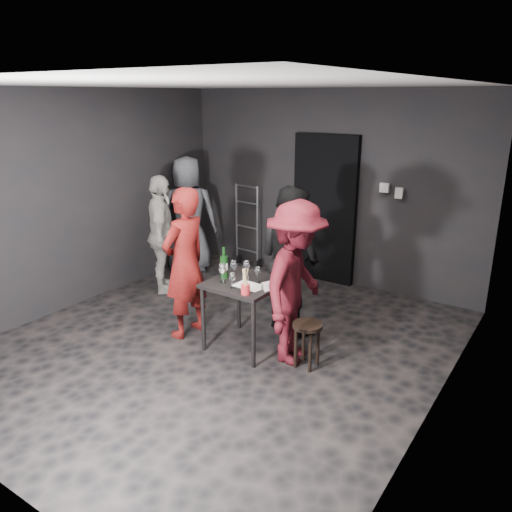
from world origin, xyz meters
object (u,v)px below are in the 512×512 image
Objects in this scene: hand_truck at (245,254)px; server_red at (185,254)px; wine_bottle at (224,266)px; bystander_grey at (188,205)px; man_maroon at (296,275)px; stool at (307,334)px; woman_black at (290,251)px; breadstick_cup at (245,282)px; tasting_table at (245,290)px; bystander_cream at (161,231)px.

hand_truck is 2.46m from server_red.
bystander_grey is at bearing 139.94° from wine_bottle.
hand_truck is 0.71× the size of man_maroon.
stool is 3.37m from bystander_grey.
breadstick_cup is at bearing 109.67° from woman_black.
man_maroon is at bearing -40.20° from hand_truck.
bystander_grey is at bearing 151.56° from stool.
stool is at bearing -0.51° from tasting_table.
tasting_table is at bearing 86.70° from man_maroon.
server_red is at bearing 88.61° from man_maroon.
wine_bottle is 1.22× the size of breadstick_cup.
stool is at bearing 26.41° from breadstick_cup.
stool is 0.80m from breadstick_cup.
woman_black is at bearing -36.31° from hand_truck.
bystander_cream reaches higher than wine_bottle.
server_red is 1.03× the size of man_maroon.
hand_truck reaches higher than tasting_table.
wine_bottle reaches higher than tasting_table.
bystander_cream is (-2.61, 0.69, 0.51)m from stool.
stool is at bearing -147.18° from bystander_cream.
breadstick_cup reaches higher than stool.
tasting_table is at bearing 101.38° from server_red.
woman_black reaches higher than tasting_table.
man_maroon is (0.57, 0.05, 0.27)m from tasting_table.
tasting_table is 0.80m from server_red.
bystander_grey is (-2.91, 1.57, 0.67)m from stool.
wine_bottle is (-0.25, -0.04, 0.23)m from tasting_table.
woman_black is (0.86, 0.82, -0.02)m from server_red.
bystander_cream is (-1.13, 0.80, -0.08)m from server_red.
hand_truck reaches higher than stool.
server_red reaches higher than man_maroon.
woman_black is at bearing 119.71° from bystander_grey.
woman_black is 0.78m from man_maroon.
wine_bottle is at bearing 101.66° from server_red.
stool is 1.38× the size of wine_bottle.
breadstick_cup is (0.93, -0.17, -0.07)m from server_red.
server_red is 5.58× the size of wine_bottle.
breadstick_cup is at bearing -50.03° from hand_truck.
bystander_cream is 2.27m from breadstick_cup.
server_red reaches higher than stool.
bystander_cream is (-2.43, 0.63, -0.06)m from man_maroon.
hand_truck reaches higher than breadstick_cup.
server_red is 1.39m from bystander_cream.
bystander_cream is at bearing 16.13° from woman_black.
breadstick_cup is (1.69, -2.39, 0.64)m from hand_truck.
server_red is at bearing -171.14° from tasting_table.
tasting_table is 0.37× the size of bystander_grey.
tasting_table is 2.69m from bystander_grey.
woman_black is at bearing 131.21° from stool.
tasting_table is 0.77m from woman_black.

